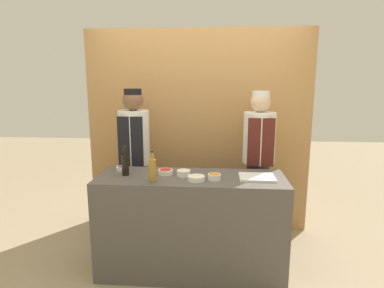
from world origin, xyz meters
name	(u,v)px	position (x,y,z in m)	size (l,w,h in m)	color
ground_plane	(191,269)	(0.00, 0.00, 0.00)	(14.00, 14.00, 0.00)	tan
cabinet_wall	(198,132)	(0.00, 1.04, 1.20)	(2.65, 0.18, 2.40)	#B7844C
counter	(191,224)	(0.00, 0.00, 0.47)	(1.73, 0.60, 0.95)	#514C47
sauce_bowl_green	(196,178)	(0.06, -0.12, 0.97)	(0.15, 0.15, 0.04)	white
sauce_bowl_red	(166,172)	(-0.24, 0.05, 0.97)	(0.14, 0.14, 0.05)	white
sauce_bowl_white	(184,173)	(-0.07, 0.00, 0.98)	(0.13, 0.13, 0.06)	white
sauce_bowl_purple	(123,168)	(-0.68, 0.14, 0.97)	(0.12, 0.12, 0.04)	white
sauce_bowl_orange	(214,177)	(0.21, -0.09, 0.98)	(0.11, 0.11, 0.05)	white
cutting_board	(257,177)	(0.60, -0.01, 0.96)	(0.32, 0.25, 0.02)	white
bottle_soy	(125,164)	(-0.61, -0.01, 1.05)	(0.06, 0.06, 0.28)	black
bottle_vinegar	(152,170)	(-0.32, -0.18, 1.05)	(0.07, 0.07, 0.28)	olive
chef_left	(135,159)	(-0.69, 0.62, 0.95)	(0.34, 0.34, 1.73)	#28282D
chef_right	(258,162)	(0.69, 0.62, 0.93)	(0.34, 0.34, 1.70)	#28282D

